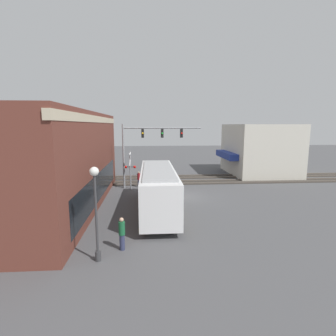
{
  "coord_description": "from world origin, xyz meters",
  "views": [
    {
      "loc": [
        -23.47,
        3.44,
        6.57
      ],
      "look_at": [
        4.42,
        1.43,
        1.97
      ],
      "focal_mm": 28.0,
      "sensor_mm": 36.0,
      "label": 1
    }
  ],
  "objects": [
    {
      "name": "rail_track_far",
      "position": [
        9.2,
        0.0,
        0.03
      ],
      "size": [
        2.6,
        60.0,
        0.15
      ],
      "color": "#332D28",
      "rests_on": "ground"
    },
    {
      "name": "ground_plane",
      "position": [
        0.0,
        0.0,
        0.0
      ],
      "size": [
        120.0,
        120.0,
        0.0
      ],
      "primitive_type": "plane",
      "color": "#4C4C4F"
    },
    {
      "name": "traffic_signal_gantry",
      "position": [
        3.7,
        3.59,
        4.99
      ],
      "size": [
        0.42,
        8.11,
        6.68
      ],
      "color": "gray",
      "rests_on": "ground"
    },
    {
      "name": "rail_track_near",
      "position": [
        6.0,
        0.0,
        0.03
      ],
      "size": [
        2.6,
        60.0,
        0.15
      ],
      "color": "#332D28",
      "rests_on": "ground"
    },
    {
      "name": "parked_car_black",
      "position": [
        11.19,
        2.8,
        0.65
      ],
      "size": [
        4.24,
        1.82,
        1.4
      ],
      "color": "black",
      "rests_on": "ground"
    },
    {
      "name": "city_bus",
      "position": [
        -4.0,
        2.8,
        1.84
      ],
      "size": [
        10.69,
        2.59,
        3.34
      ],
      "color": "white",
      "rests_on": "ground"
    },
    {
      "name": "shop_building",
      "position": [
        10.9,
        -11.39,
        3.32
      ],
      "size": [
        9.59,
        9.05,
        6.66
      ],
      "color": "beige",
      "rests_on": "ground"
    },
    {
      "name": "crossing_signal",
      "position": [
        3.38,
        5.42,
        2.3
      ],
      "size": [
        1.41,
        1.18,
        3.81
      ],
      "color": "gray",
      "rests_on": "ground"
    },
    {
      "name": "streetlamp",
      "position": [
        -11.33,
        6.0,
        2.79
      ],
      "size": [
        0.44,
        0.44,
        4.67
      ],
      "color": "#38383A",
      "rests_on": "ground"
    },
    {
      "name": "brick_building",
      "position": [
        -2.36,
        11.8,
        3.79
      ],
      "size": [
        19.63,
        8.69,
        7.57
      ],
      "color": "brown",
      "rests_on": "ground"
    },
    {
      "name": "pedestrian_by_lamp",
      "position": [
        -10.25,
        4.93,
        0.92
      ],
      "size": [
        0.34,
        0.34,
        1.79
      ],
      "color": "#2D3351",
      "rests_on": "ground"
    },
    {
      "name": "pedestrian_at_crossing",
      "position": [
        4.07,
        4.58,
        0.86
      ],
      "size": [
        0.34,
        0.34,
        1.69
      ],
      "color": "#2D3351",
      "rests_on": "ground"
    }
  ]
}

